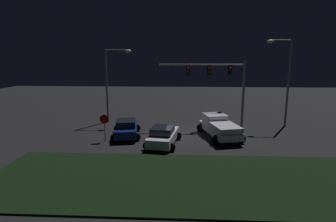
{
  "coord_description": "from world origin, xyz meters",
  "views": [
    {
      "loc": [
        0.06,
        -23.48,
        6.79
      ],
      "look_at": [
        -1.13,
        0.4,
        2.04
      ],
      "focal_mm": 28.85,
      "sensor_mm": 36.0,
      "label": 1
    }
  ],
  "objects_px": {
    "car_sedan_far": "(126,128)",
    "street_lamp_left": "(112,76)",
    "car_sedan": "(163,136)",
    "stop_sign": "(104,122)",
    "street_lamp_right": "(284,73)",
    "traffic_signal_gantry": "(219,77)",
    "pickup_truck": "(219,126)"
  },
  "relations": [
    {
      "from": "street_lamp_left",
      "to": "car_sedan",
      "type": "bearing_deg",
      "value": -52.04
    },
    {
      "from": "car_sedan_far",
      "to": "traffic_signal_gantry",
      "type": "xyz_separation_m",
      "value": [
        8.36,
        3.8,
        4.16
      ]
    },
    {
      "from": "traffic_signal_gantry",
      "to": "street_lamp_right",
      "type": "height_order",
      "value": "street_lamp_right"
    },
    {
      "from": "stop_sign",
      "to": "street_lamp_left",
      "type": "bearing_deg",
      "value": 98.32
    },
    {
      "from": "traffic_signal_gantry",
      "to": "stop_sign",
      "type": "distance_m",
      "value": 11.63
    },
    {
      "from": "car_sedan",
      "to": "street_lamp_right",
      "type": "xyz_separation_m",
      "value": [
        11.42,
        6.57,
        4.61
      ]
    },
    {
      "from": "car_sedan_far",
      "to": "street_lamp_right",
      "type": "distance_m",
      "value": 16.1
    },
    {
      "from": "street_lamp_right",
      "to": "stop_sign",
      "type": "bearing_deg",
      "value": -160.39
    },
    {
      "from": "car_sedan",
      "to": "car_sedan_far",
      "type": "distance_m",
      "value": 4.01
    },
    {
      "from": "street_lamp_right",
      "to": "stop_sign",
      "type": "distance_m",
      "value": 17.7
    },
    {
      "from": "car_sedan_far",
      "to": "street_lamp_left",
      "type": "height_order",
      "value": "street_lamp_left"
    },
    {
      "from": "street_lamp_left",
      "to": "street_lamp_right",
      "type": "relative_size",
      "value": 0.9
    },
    {
      "from": "pickup_truck",
      "to": "car_sedan",
      "type": "relative_size",
      "value": 1.24
    },
    {
      "from": "traffic_signal_gantry",
      "to": "street_lamp_right",
      "type": "bearing_deg",
      "value": 5.34
    },
    {
      "from": "car_sedan_far",
      "to": "street_lamp_left",
      "type": "bearing_deg",
      "value": 16.14
    },
    {
      "from": "car_sedan",
      "to": "stop_sign",
      "type": "distance_m",
      "value": 5.0
    },
    {
      "from": "car_sedan_far",
      "to": "stop_sign",
      "type": "relative_size",
      "value": 2.07
    },
    {
      "from": "pickup_truck",
      "to": "traffic_signal_gantry",
      "type": "relative_size",
      "value": 0.69
    },
    {
      "from": "car_sedan_far",
      "to": "car_sedan",
      "type": "bearing_deg",
      "value": -131.56
    },
    {
      "from": "street_lamp_right",
      "to": "street_lamp_left",
      "type": "bearing_deg",
      "value": 176.93
    },
    {
      "from": "pickup_truck",
      "to": "car_sedan",
      "type": "bearing_deg",
      "value": 103.51
    },
    {
      "from": "car_sedan",
      "to": "street_lamp_left",
      "type": "distance_m",
      "value": 10.38
    },
    {
      "from": "traffic_signal_gantry",
      "to": "stop_sign",
      "type": "xyz_separation_m",
      "value": [
        -9.86,
        -5.2,
        -3.34
      ]
    },
    {
      "from": "traffic_signal_gantry",
      "to": "street_lamp_left",
      "type": "bearing_deg",
      "value": 171.98
    },
    {
      "from": "pickup_truck",
      "to": "street_lamp_right",
      "type": "height_order",
      "value": "street_lamp_right"
    },
    {
      "from": "street_lamp_right",
      "to": "pickup_truck",
      "type": "bearing_deg",
      "value": -148.35
    },
    {
      "from": "car_sedan",
      "to": "stop_sign",
      "type": "xyz_separation_m",
      "value": [
        -4.87,
        0.77,
        0.82
      ]
    },
    {
      "from": "street_lamp_left",
      "to": "stop_sign",
      "type": "bearing_deg",
      "value": -81.68
    },
    {
      "from": "car_sedan",
      "to": "car_sedan_far",
      "type": "bearing_deg",
      "value": 65.61
    },
    {
      "from": "street_lamp_left",
      "to": "traffic_signal_gantry",
      "type": "bearing_deg",
      "value": -8.02
    },
    {
      "from": "car_sedan_far",
      "to": "street_lamp_left",
      "type": "xyz_separation_m",
      "value": [
        -2.48,
        5.33,
        4.17
      ]
    },
    {
      "from": "street_lamp_left",
      "to": "street_lamp_right",
      "type": "distance_m",
      "value": 17.3
    }
  ]
}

